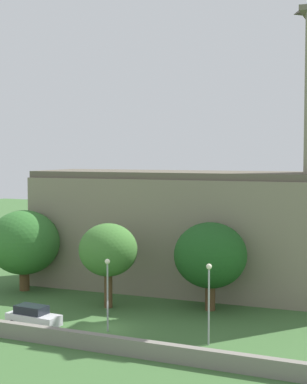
{
  "coord_description": "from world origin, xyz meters",
  "views": [
    {
      "loc": [
        24.54,
        -44.42,
        14.63
      ],
      "look_at": [
        1.51,
        6.44,
        11.07
      ],
      "focal_mm": 57.96,
      "sensor_mm": 36.0,
      "label": 1
    }
  ],
  "objects_px": {
    "tree_churchyard": "(210,255)",
    "tree_riverside_west": "(24,243)",
    "car_white": "(33,317)",
    "church": "(222,205)",
    "streetlamp_east_mid": "(209,290)",
    "streetlamp_central": "(108,282)",
    "tree_by_tower": "(108,250)"
  },
  "relations": [
    {
      "from": "tree_churchyard",
      "to": "tree_riverside_west",
      "type": "distance_m",
      "value": 20.71
    },
    {
      "from": "car_white",
      "to": "tree_riverside_west",
      "type": "bearing_deg",
      "value": 128.88
    },
    {
      "from": "church",
      "to": "streetlamp_east_mid",
      "type": "bearing_deg",
      "value": -74.87
    },
    {
      "from": "car_white",
      "to": "tree_churchyard",
      "type": "height_order",
      "value": "tree_churchyard"
    },
    {
      "from": "church",
      "to": "streetlamp_east_mid",
      "type": "xyz_separation_m",
      "value": [
        4.8,
        -17.76,
        -4.91
      ]
    },
    {
      "from": "streetlamp_east_mid",
      "to": "tree_riverside_west",
      "type": "height_order",
      "value": "tree_riverside_west"
    },
    {
      "from": "streetlamp_central",
      "to": "tree_riverside_west",
      "type": "distance_m",
      "value": 18.09
    },
    {
      "from": "church",
      "to": "car_white",
      "type": "bearing_deg",
      "value": -117.08
    },
    {
      "from": "streetlamp_central",
      "to": "streetlamp_east_mid",
      "type": "relative_size",
      "value": 0.96
    },
    {
      "from": "streetlamp_east_mid",
      "to": "tree_churchyard",
      "type": "xyz_separation_m",
      "value": [
        -3.31,
        9.88,
        0.89
      ]
    },
    {
      "from": "church",
      "to": "tree_by_tower",
      "type": "height_order",
      "value": "church"
    },
    {
      "from": "car_white",
      "to": "church",
      "type": "bearing_deg",
      "value": 62.92
    },
    {
      "from": "tree_churchyard",
      "to": "streetlamp_east_mid",
      "type": "bearing_deg",
      "value": -71.51
    },
    {
      "from": "car_white",
      "to": "tree_churchyard",
      "type": "bearing_deg",
      "value": 45.48
    },
    {
      "from": "car_white",
      "to": "tree_riverside_west",
      "type": "xyz_separation_m",
      "value": [
        -9.21,
        11.42,
        4.16
      ]
    },
    {
      "from": "church",
      "to": "car_white",
      "type": "height_order",
      "value": "church"
    },
    {
      "from": "church",
      "to": "tree_churchyard",
      "type": "xyz_separation_m",
      "value": [
        1.5,
        -7.88,
        -4.01
      ]
    },
    {
      "from": "car_white",
      "to": "streetlamp_central",
      "type": "relative_size",
      "value": 0.8
    },
    {
      "from": "church",
      "to": "tree_riverside_west",
      "type": "bearing_deg",
      "value": -157.0
    },
    {
      "from": "streetlamp_central",
      "to": "tree_by_tower",
      "type": "bearing_deg",
      "value": 118.11
    },
    {
      "from": "car_white",
      "to": "tree_by_tower",
      "type": "relative_size",
      "value": 0.6
    },
    {
      "from": "streetlamp_central",
      "to": "tree_churchyard",
      "type": "xyz_separation_m",
      "value": [
        5.42,
        9.9,
        1.04
      ]
    },
    {
      "from": "streetlamp_east_mid",
      "to": "tree_by_tower",
      "type": "height_order",
      "value": "tree_by_tower"
    },
    {
      "from": "streetlamp_central",
      "to": "tree_riverside_west",
      "type": "bearing_deg",
      "value": 147.82
    },
    {
      "from": "streetlamp_central",
      "to": "tree_riverside_west",
      "type": "xyz_separation_m",
      "value": [
        -15.29,
        9.62,
        1.03
      ]
    },
    {
      "from": "streetlamp_central",
      "to": "tree_by_tower",
      "type": "height_order",
      "value": "tree_by_tower"
    },
    {
      "from": "church",
      "to": "car_white",
      "type": "xyz_separation_m",
      "value": [
        -10.0,
        -19.57,
        -8.18
      ]
    },
    {
      "from": "car_white",
      "to": "tree_churchyard",
      "type": "xyz_separation_m",
      "value": [
        11.5,
        11.69,
        4.17
      ]
    },
    {
      "from": "streetlamp_east_mid",
      "to": "tree_churchyard",
      "type": "bearing_deg",
      "value": 108.49
    },
    {
      "from": "streetlamp_central",
      "to": "tree_churchyard",
      "type": "height_order",
      "value": "tree_churchyard"
    },
    {
      "from": "streetlamp_central",
      "to": "tree_riverside_west",
      "type": "height_order",
      "value": "tree_riverside_west"
    },
    {
      "from": "streetlamp_central",
      "to": "tree_churchyard",
      "type": "relative_size",
      "value": 0.73
    }
  ]
}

